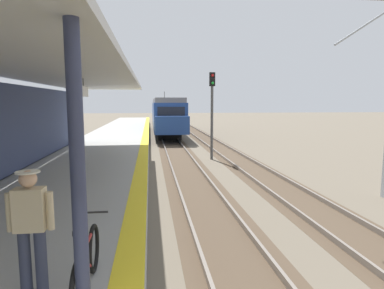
{
  "coord_description": "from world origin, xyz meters",
  "views": [
    {
      "loc": [
        0.11,
        -1.4,
        3.42
      ],
      "look_at": [
        1.43,
        8.92,
        2.1
      ],
      "focal_mm": 30.79,
      "sensor_mm": 36.0,
      "label": 1
    }
  ],
  "objects_px": {
    "approaching_train": "(166,114)",
    "commuter_person": "(31,226)",
    "bicycle_beside_commuter": "(87,264)",
    "rail_signal_post": "(212,107)"
  },
  "relations": [
    {
      "from": "approaching_train",
      "to": "rail_signal_post",
      "type": "relative_size",
      "value": 3.77
    },
    {
      "from": "bicycle_beside_commuter",
      "to": "commuter_person",
      "type": "bearing_deg",
      "value": 175.94
    },
    {
      "from": "approaching_train",
      "to": "bicycle_beside_commuter",
      "type": "height_order",
      "value": "approaching_train"
    },
    {
      "from": "bicycle_beside_commuter",
      "to": "rail_signal_post",
      "type": "xyz_separation_m",
      "value": [
        4.55,
        15.17,
        1.9
      ]
    },
    {
      "from": "approaching_train",
      "to": "commuter_person",
      "type": "relative_size",
      "value": 11.74
    },
    {
      "from": "approaching_train",
      "to": "commuter_person",
      "type": "height_order",
      "value": "approaching_train"
    },
    {
      "from": "approaching_train",
      "to": "bicycle_beside_commuter",
      "type": "bearing_deg",
      "value": -94.72
    },
    {
      "from": "commuter_person",
      "to": "rail_signal_post",
      "type": "relative_size",
      "value": 0.32
    },
    {
      "from": "approaching_train",
      "to": "commuter_person",
      "type": "bearing_deg",
      "value": -95.93
    },
    {
      "from": "commuter_person",
      "to": "bicycle_beside_commuter",
      "type": "height_order",
      "value": "commuter_person"
    }
  ]
}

